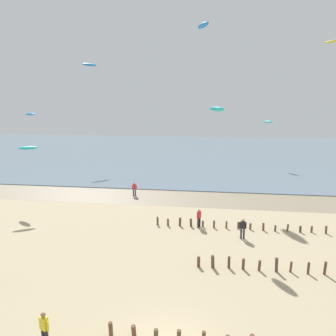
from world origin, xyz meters
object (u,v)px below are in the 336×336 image
Objects in this scene: person_by_waterline at (44,328)px; kite_aloft_5 at (28,148)px; kite_aloft_3 at (30,114)px; person_far_down_beach at (134,189)px; person_nearest_camera at (243,228)px; person_mid_beach at (199,217)px; kite_aloft_6 at (268,122)px; kite_aloft_0 at (331,42)px; kite_aloft_1 at (89,65)px; kite_aloft_2 at (217,109)px; kite_aloft_4 at (203,25)px.

kite_aloft_5 is at bearing 122.39° from person_by_waterline.
person_far_down_beach is at bearing -141.06° from kite_aloft_3.
person_nearest_camera is 0.93× the size of kite_aloft_5.
kite_aloft_6 is at bearing 70.04° from person_mid_beach.
person_by_waterline is 1.00× the size of person_far_down_beach.
kite_aloft_0 is at bearing 56.80° from person_by_waterline.
kite_aloft_1 is 1.45× the size of kite_aloft_3.
kite_aloft_0 is at bearing -3.42° from kite_aloft_5.
kite_aloft_5 reaches higher than person_far_down_beach.
kite_aloft_5 is 39.10m from kite_aloft_6.
kite_aloft_5 is at bearing -129.17° from kite_aloft_2.
kite_aloft_3 is 1.04× the size of kite_aloft_5.
person_by_waterline is at bearing -85.91° from person_far_down_beach.
kite_aloft_0 reaches higher than kite_aloft_6.
person_mid_beach is 0.61× the size of kite_aloft_1.
kite_aloft_4 is 21.03m from kite_aloft_6.
kite_aloft_5 is (-17.49, 2.98, 5.47)m from person_mid_beach.
kite_aloft_3 reaches higher than kite_aloft_6.
kite_aloft_0 is 40.39m from kite_aloft_5.
kite_aloft_0 reaches higher than person_by_waterline.
kite_aloft_2 is at bearing 131.47° from person_nearest_camera.
kite_aloft_4 is 27.04m from kite_aloft_5.
kite_aloft_1 is 30.35m from kite_aloft_5.
kite_aloft_3 is at bearing -105.62° from kite_aloft_0.
person_nearest_camera and person_mid_beach have the same top height.
kite_aloft_1 is (-38.17, 10.29, -1.00)m from kite_aloft_0.
person_far_down_beach is 0.77× the size of kite_aloft_6.
kite_aloft_5 reaches higher than person_by_waterline.
person_by_waterline is 0.85× the size of kite_aloft_2.
kite_aloft_5 is (-34.15, -17.44, -12.67)m from kite_aloft_0.
person_far_down_beach is (-11.54, 10.55, 0.00)m from person_nearest_camera.
kite_aloft_0 is 0.64× the size of kite_aloft_4.
kite_aloft_3 is 24.72m from kite_aloft_4.
person_mid_beach is 1.00× the size of person_by_waterline.
kite_aloft_1 reaches higher than kite_aloft_2.
kite_aloft_3 is (-20.87, 6.60, -0.63)m from kite_aloft_2.
kite_aloft_2 is (-2.31, 2.61, 9.37)m from person_nearest_camera.
kite_aloft_3 is (-11.64, -1.34, 8.74)m from person_far_down_beach.
person_by_waterline is at bearing 153.59° from kite_aloft_3.
person_nearest_camera is at bearing -11.42° from kite_aloft_4.
person_far_down_beach is (-7.96, 8.63, 0.00)m from person_mid_beach.
kite_aloft_4 is (-4.05, 19.92, 20.15)m from person_nearest_camera.
kite_aloft_6 reaches higher than person_by_waterline.
person_by_waterline is 21.61m from kite_aloft_5.
kite_aloft_4 is at bearing 10.97° from kite_aloft_5.
kite_aloft_6 is (7.27, 31.80, 6.99)m from person_nearest_camera.
kite_aloft_5 is (-11.20, 17.65, 5.47)m from person_by_waterline.
kite_aloft_1 is at bearing 121.53° from person_far_down_beach.
kite_aloft_4 is (19.13, 10.71, 11.41)m from kite_aloft_3.
person_mid_beach is at bearing -74.74° from kite_aloft_0.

